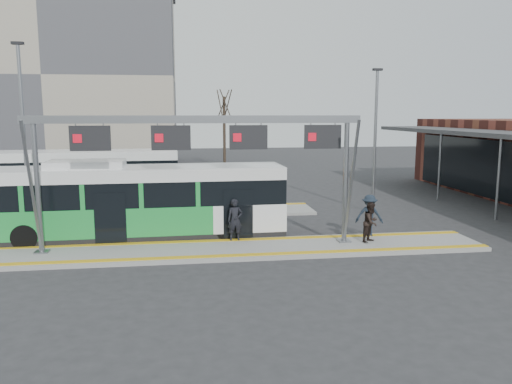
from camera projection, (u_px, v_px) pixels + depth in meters
ground at (212, 252)px, 19.75m from camera, size 120.00×120.00×0.00m
platform_main at (212, 250)px, 19.74m from camera, size 22.00×3.00×0.15m
platform_second at (130, 213)px, 27.01m from camera, size 20.00×3.00×0.15m
tactile_main at (212, 248)px, 19.72m from camera, size 22.00×2.65×0.02m
tactile_second at (132, 208)px, 28.12m from camera, size 20.00×0.35×0.02m
gantry at (201, 143)px, 19.28m from camera, size 13.00×1.68×5.20m
apartment_block at (57, 77)px, 51.59m from camera, size 24.50×12.50×18.40m
hero_bus at (138, 203)px, 21.67m from camera, size 12.67×2.98×3.46m
bg_bus_green at (70, 178)px, 30.02m from camera, size 12.92×3.32×3.20m
passenger_a at (235, 220)px, 20.80m from camera, size 0.67×0.46×1.76m
passenger_b at (371, 222)px, 20.61m from camera, size 1.02×1.00×1.66m
passenger_c at (369, 215)px, 21.61m from camera, size 1.31×0.97×1.81m
tree_left at (158, 97)px, 49.79m from camera, size 1.40×1.40×9.36m
tree_mid at (224, 107)px, 49.14m from camera, size 1.40×1.40×8.03m
lamp_west at (24, 134)px, 22.32m from camera, size 0.50×0.25×8.52m
lamp_east at (375, 137)px, 27.00m from camera, size 0.50×0.25×7.79m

